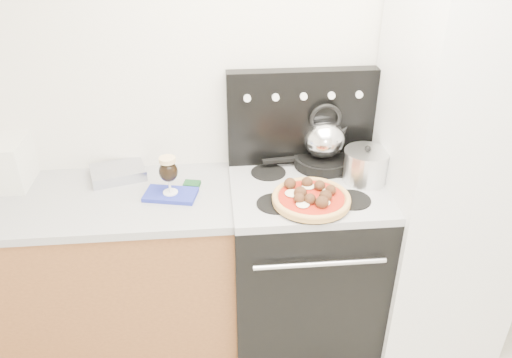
{
  "coord_description": "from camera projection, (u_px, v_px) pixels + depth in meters",
  "views": [
    {
      "loc": [
        -0.37,
        -0.9,
        2.17
      ],
      "look_at": [
        -0.19,
        1.05,
        1.04
      ],
      "focal_mm": 35.0,
      "sensor_mm": 36.0,
      "label": 1
    }
  ],
  "objects": [
    {
      "name": "pizza_pan",
      "position": [
        311.0,
        203.0,
        2.31
      ],
      "size": [
        0.36,
        0.36,
        0.01
      ],
      "primitive_type": "cylinder",
      "rotation": [
        0.0,
        0.0,
        0.06
      ],
      "color": "black",
      "rests_on": "cooktop"
    },
    {
      "name": "base_cabinet",
      "position": [
        96.0,
        273.0,
        2.63
      ],
      "size": [
        1.45,
        0.6,
        0.86
      ],
      "primitive_type": "cube",
      "color": "brown",
      "rests_on": "ground"
    },
    {
      "name": "pizza",
      "position": [
        311.0,
        197.0,
        2.3
      ],
      "size": [
        0.39,
        0.39,
        0.05
      ],
      "primitive_type": null,
      "rotation": [
        0.0,
        0.0,
        -0.09
      ],
      "color": "#DFA750",
      "rests_on": "pizza_pan"
    },
    {
      "name": "beer_glass",
      "position": [
        169.0,
        175.0,
        2.35
      ],
      "size": [
        0.11,
        0.11,
        0.19
      ],
      "primitive_type": null,
      "rotation": [
        0.0,
        0.0,
        -0.23
      ],
      "color": "black",
      "rests_on": "oven_mitt"
    },
    {
      "name": "backguard",
      "position": [
        301.0,
        117.0,
        2.57
      ],
      "size": [
        0.76,
        0.08,
        0.5
      ],
      "primitive_type": "cube",
      "color": "black",
      "rests_on": "cooktop"
    },
    {
      "name": "tea_kettle",
      "position": [
        324.0,
        135.0,
        2.55
      ],
      "size": [
        0.25,
        0.25,
        0.24
      ],
      "primitive_type": null,
      "rotation": [
        0.0,
        0.0,
        -0.13
      ],
      "color": "silver",
      "rests_on": "skillet"
    },
    {
      "name": "foil_sheet",
      "position": [
        118.0,
        173.0,
        2.56
      ],
      "size": [
        0.31,
        0.26,
        0.05
      ],
      "primitive_type": "cube",
      "rotation": [
        0.0,
        0.0,
        0.28
      ],
      "color": "silver",
      "rests_on": "countertop"
    },
    {
      "name": "countertop",
      "position": [
        81.0,
        201.0,
        2.41
      ],
      "size": [
        1.48,
        0.63,
        0.04
      ],
      "primitive_type": "cube",
      "color": "#A2A3A7",
      "rests_on": "base_cabinet"
    },
    {
      "name": "room_shell",
      "position": [
        340.0,
        241.0,
        1.52
      ],
      "size": [
        3.52,
        3.01,
        2.52
      ],
      "color": "beige",
      "rests_on": "ground"
    },
    {
      "name": "stove_body",
      "position": [
        303.0,
        262.0,
        2.69
      ],
      "size": [
        0.76,
        0.65,
        0.88
      ],
      "primitive_type": "cube",
      "color": "black",
      "rests_on": "ground"
    },
    {
      "name": "stock_pot",
      "position": [
        366.0,
        167.0,
        2.46
      ],
      "size": [
        0.24,
        0.24,
        0.16
      ],
      "primitive_type": "cylinder",
      "rotation": [
        0.0,
        0.0,
        0.11
      ],
      "color": "silver",
      "rests_on": "cooktop"
    },
    {
      "name": "oven_mitt",
      "position": [
        171.0,
        195.0,
        2.4
      ],
      "size": [
        0.27,
        0.19,
        0.02
      ],
      "primitive_type": "cube",
      "rotation": [
        0.0,
        0.0,
        -0.22
      ],
      "color": "#232EA1",
      "rests_on": "countertop"
    },
    {
      "name": "cooktop",
      "position": [
        308.0,
        189.0,
        2.46
      ],
      "size": [
        0.76,
        0.65,
        0.04
      ],
      "primitive_type": "cube",
      "color": "#ADADB2",
      "rests_on": "stove_body"
    },
    {
      "name": "skillet",
      "position": [
        322.0,
        161.0,
        2.63
      ],
      "size": [
        0.33,
        0.33,
        0.05
      ],
      "primitive_type": "cylinder",
      "rotation": [
        0.0,
        0.0,
        0.11
      ],
      "color": "black",
      "rests_on": "cooktop"
    },
    {
      "name": "fridge",
      "position": [
        448.0,
        177.0,
        2.47
      ],
      "size": [
        0.64,
        0.68,
        1.9
      ],
      "primitive_type": "cube",
      "color": "silver",
      "rests_on": "ground"
    }
  ]
}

